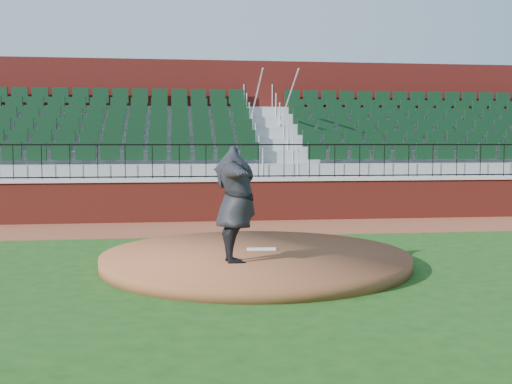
# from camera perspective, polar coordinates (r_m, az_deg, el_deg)

# --- Properties ---
(ground) EXTENTS (90.00, 90.00, 0.00)m
(ground) POSITION_cam_1_polar(r_m,az_deg,el_deg) (11.96, 0.94, -6.78)
(ground) COLOR #194212
(ground) RESTS_ON ground
(warning_track) EXTENTS (34.00, 3.20, 0.01)m
(warning_track) POSITION_cam_1_polar(r_m,az_deg,el_deg) (17.25, -1.69, -3.29)
(warning_track) COLOR brown
(warning_track) RESTS_ON ground
(field_wall) EXTENTS (34.00, 0.35, 1.20)m
(field_wall) POSITION_cam_1_polar(r_m,az_deg,el_deg) (18.76, -2.18, -0.83)
(field_wall) COLOR maroon
(field_wall) RESTS_ON ground
(wall_cap) EXTENTS (34.00, 0.45, 0.10)m
(wall_cap) POSITION_cam_1_polar(r_m,az_deg,el_deg) (18.71, -2.19, 1.15)
(wall_cap) COLOR #B7B7B7
(wall_cap) RESTS_ON field_wall
(wall_railing) EXTENTS (34.00, 0.05, 1.00)m
(wall_railing) POSITION_cam_1_polar(r_m,az_deg,el_deg) (18.69, -2.19, 2.83)
(wall_railing) COLOR black
(wall_railing) RESTS_ON wall_cap
(seating_stands) EXTENTS (34.00, 5.10, 4.60)m
(seating_stands) POSITION_cam_1_polar(r_m,az_deg,el_deg) (21.40, -2.87, 4.38)
(seating_stands) COLOR gray
(seating_stands) RESTS_ON ground
(concourse_wall) EXTENTS (34.00, 0.50, 5.50)m
(concourse_wall) POSITION_cam_1_polar(r_m,az_deg,el_deg) (24.19, -3.41, 5.45)
(concourse_wall) COLOR maroon
(concourse_wall) RESTS_ON ground
(pitchers_mound) EXTENTS (5.86, 5.86, 0.25)m
(pitchers_mound) POSITION_cam_1_polar(r_m,az_deg,el_deg) (11.97, -0.05, -6.16)
(pitchers_mound) COLOR brown
(pitchers_mound) RESTS_ON ground
(pitching_rubber) EXTENTS (0.57, 0.17, 0.04)m
(pitching_rubber) POSITION_cam_1_polar(r_m,az_deg,el_deg) (12.22, 0.50, -5.26)
(pitching_rubber) COLOR white
(pitching_rubber) RESTS_ON pitchers_mound
(pitcher) EXTENTS (0.94, 2.58, 2.05)m
(pitcher) POSITION_cam_1_polar(r_m,az_deg,el_deg) (10.85, -1.91, -1.13)
(pitcher) COLOR black
(pitcher) RESTS_ON pitchers_mound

